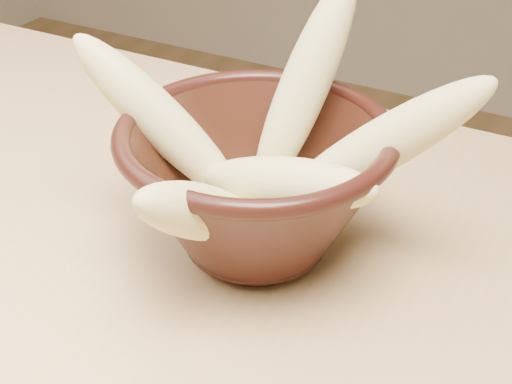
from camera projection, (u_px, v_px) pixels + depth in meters
bowl at (256, 181)px, 0.47m from camera, size 0.18×0.18×0.10m
milk_puddle at (256, 212)px, 0.48m from camera, size 0.10×0.10×0.01m
banana_upright at (305, 85)px, 0.48m from camera, size 0.07×0.12×0.16m
banana_left at (160, 120)px, 0.47m from camera, size 0.14×0.06×0.13m
banana_right at (380, 147)px, 0.44m from camera, size 0.15×0.07×0.13m
banana_across at (285, 183)px, 0.44m from camera, size 0.14×0.05×0.07m
banana_front at (200, 212)px, 0.42m from camera, size 0.05×0.12×0.10m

